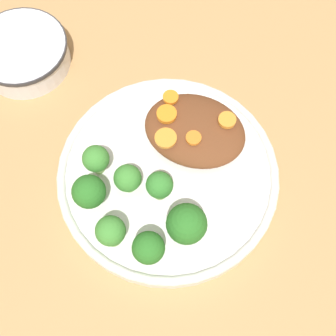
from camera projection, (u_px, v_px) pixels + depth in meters
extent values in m
plane|color=tan|center=(168.00, 179.00, 0.60)|extent=(4.00, 4.00, 0.00)
cylinder|color=silver|center=(168.00, 176.00, 0.59)|extent=(0.27, 0.27, 0.02)
torus|color=silver|center=(168.00, 173.00, 0.58)|extent=(0.27, 0.27, 0.01)
cylinder|color=silver|center=(23.00, 54.00, 0.65)|extent=(0.12, 0.12, 0.04)
cylinder|color=#333338|center=(20.00, 46.00, 0.63)|extent=(0.13, 0.13, 0.01)
cylinder|color=white|center=(21.00, 49.00, 0.64)|extent=(0.10, 0.10, 0.01)
ellipsoid|color=brown|center=(195.00, 130.00, 0.58)|extent=(0.13, 0.10, 0.03)
cylinder|color=#759E51|center=(113.00, 236.00, 0.53)|extent=(0.02, 0.02, 0.02)
sphere|color=#3D8433|center=(110.00, 231.00, 0.51)|extent=(0.03, 0.03, 0.03)
cylinder|color=#759E51|center=(186.00, 230.00, 0.54)|extent=(0.02, 0.02, 0.02)
sphere|color=#286B23|center=(187.00, 224.00, 0.51)|extent=(0.05, 0.05, 0.05)
cylinder|color=#759E51|center=(161.00, 191.00, 0.56)|extent=(0.02, 0.02, 0.02)
sphere|color=#337A2D|center=(161.00, 185.00, 0.54)|extent=(0.03, 0.03, 0.03)
cylinder|color=#759E51|center=(92.00, 198.00, 0.55)|extent=(0.02, 0.02, 0.02)
sphere|color=#286B23|center=(89.00, 192.00, 0.53)|extent=(0.04, 0.04, 0.04)
cylinder|color=#759E51|center=(129.00, 184.00, 0.56)|extent=(0.02, 0.02, 0.02)
sphere|color=#3D8433|center=(128.00, 178.00, 0.54)|extent=(0.03, 0.03, 0.03)
cylinder|color=#7FA85B|center=(149.00, 253.00, 0.52)|extent=(0.02, 0.02, 0.02)
sphere|color=#286B23|center=(148.00, 248.00, 0.50)|extent=(0.04, 0.04, 0.04)
cylinder|color=#7FA85B|center=(98.00, 166.00, 0.57)|extent=(0.01, 0.01, 0.02)
sphere|color=#3D8433|center=(96.00, 159.00, 0.55)|extent=(0.03, 0.03, 0.03)
cylinder|color=orange|center=(167.00, 114.00, 0.57)|extent=(0.02, 0.02, 0.01)
cylinder|color=orange|center=(171.00, 97.00, 0.58)|extent=(0.02, 0.02, 0.00)
cylinder|color=orange|center=(227.00, 120.00, 0.57)|extent=(0.02, 0.02, 0.01)
cylinder|color=orange|center=(194.00, 138.00, 0.56)|extent=(0.02, 0.02, 0.00)
cylinder|color=orange|center=(166.00, 138.00, 0.56)|extent=(0.03, 0.03, 0.00)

